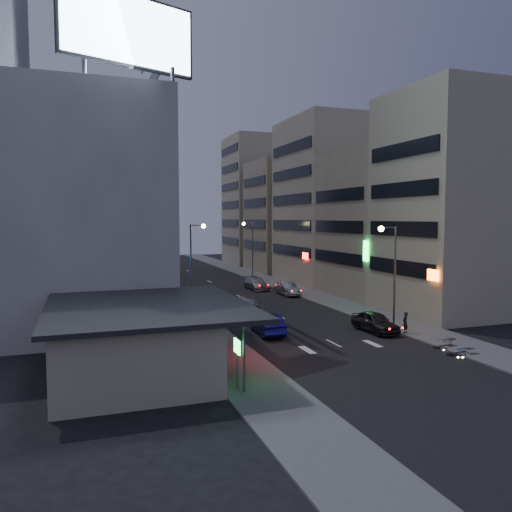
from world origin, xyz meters
name	(u,v)px	position (x,y,z in m)	size (l,w,h in m)	color
ground	(364,358)	(0.00, 0.00, 0.00)	(180.00, 180.00, 0.00)	black
sidewalk_left	(162,294)	(-8.00, 30.00, 0.06)	(4.00, 120.00, 0.12)	#4C4C4F
sidewalk_right	(291,288)	(8.00, 30.00, 0.06)	(4.00, 120.00, 0.12)	#4C4C4F
food_court	(132,338)	(-13.90, 2.00, 1.98)	(11.00, 13.00, 3.88)	tan
white_building	(75,215)	(-17.00, 20.00, 9.00)	(14.00, 24.00, 18.00)	#B9B9B4
shophouse_near	(449,204)	(15.00, 10.50, 10.00)	(10.00, 11.00, 20.00)	tan
shophouse_mid	(381,224)	(15.50, 22.00, 8.00)	(11.00, 12.00, 16.00)	tan
shophouse_far	(324,201)	(15.00, 35.00, 11.00)	(10.00, 14.00, 22.00)	tan
far_left_a	(89,209)	(-15.50, 45.00, 10.00)	(11.00, 10.00, 20.00)	#B9B9B4
far_left_b	(85,226)	(-16.00, 58.00, 7.50)	(12.00, 10.00, 15.00)	gray
far_right_a	(286,216)	(15.50, 50.00, 9.00)	(11.00, 12.00, 18.00)	tan
far_right_b	(260,201)	(16.00, 64.00, 12.00)	(12.00, 12.00, 24.00)	tan
billboard	(129,31)	(-12.99, 9.97, 21.66)	(9.52, 3.75, 6.20)	#595B60
street_lamp_right_near	(391,262)	(5.90, 6.00, 5.36)	(1.60, 0.44, 8.02)	#595B60
street_lamp_left	(195,252)	(-5.90, 22.00, 5.36)	(1.60, 0.44, 8.02)	#595B60
street_lamp_right_far	(250,242)	(5.90, 40.00, 5.36)	(1.60, 0.44, 8.02)	#595B60
parked_car_right_near	(375,322)	(4.66, 6.07, 0.78)	(1.84, 4.57, 1.56)	#27262B
parked_car_right_mid	(287,289)	(5.39, 25.15, 0.74)	(1.57, 4.50, 1.48)	#ADAEB6
parked_car_left	(195,291)	(-4.73, 27.24, 0.67)	(2.23, 4.83, 1.34)	#27272D
parked_car_right_far	(257,284)	(3.59, 30.52, 0.73)	(2.05, 5.04, 1.46)	#9B9DA3
road_car_blue	(267,324)	(-3.46, 8.15, 0.78)	(1.66, 4.75, 1.57)	navy
road_car_silver	(245,306)	(-2.68, 15.94, 0.83)	(2.31, 5.69, 1.65)	#9FA2A7
person	(405,323)	(6.30, 4.56, 0.91)	(0.58, 0.38, 1.59)	black
scooter_black_a	(465,342)	(6.84, -1.01, 0.69)	(1.85, 0.62, 1.13)	black
scooter_silver_a	(475,344)	(7.27, -1.45, 0.68)	(1.84, 0.61, 1.12)	#A9AAB0
scooter_blue	(470,340)	(7.82, -0.38, 0.65)	(1.74, 0.58, 1.07)	navy
scooter_black_b	(451,336)	(7.24, 0.72, 0.70)	(1.90, 0.63, 1.16)	black
scooter_silver_b	(449,329)	(8.33, 2.23, 0.75)	(2.06, 0.69, 1.26)	#929599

